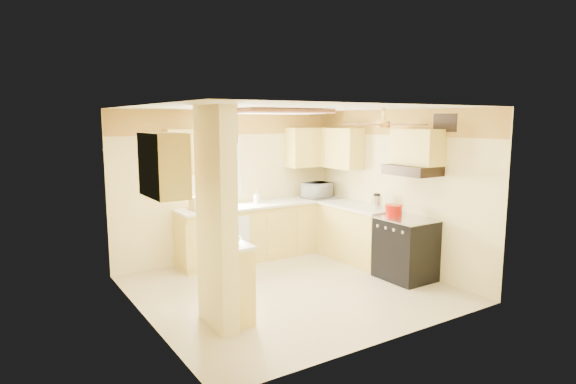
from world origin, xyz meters
TOP-DOWN VIEW (x-y plane):
  - floor at (0.00, 0.00)m, footprint 4.00×4.00m
  - ceiling at (0.00, 0.00)m, footprint 4.00×4.00m
  - wall_back at (0.00, 1.90)m, footprint 4.00×0.00m
  - wall_front at (0.00, -1.90)m, footprint 4.00×0.00m
  - wall_left at (-2.00, 0.00)m, footprint 0.00×3.80m
  - wall_right at (2.00, 0.00)m, footprint 0.00×3.80m
  - wallpaper_border at (0.00, 1.88)m, footprint 4.00×0.02m
  - partition_column at (-1.35, -0.55)m, footprint 0.20×0.70m
  - partition_ledge at (-1.13, -0.55)m, footprint 0.25×0.55m
  - ledge_top at (-1.13, -0.55)m, footprint 0.28×0.58m
  - lower_cabinets_back at (0.50, 1.60)m, footprint 3.00×0.60m
  - lower_cabinets_right at (1.70, 0.60)m, footprint 0.60×1.40m
  - countertop_back at (0.50, 1.59)m, footprint 3.04×0.64m
  - countertop_right at (1.69, 0.60)m, footprint 0.64×1.44m
  - dishwasher_panel at (-0.25, 1.29)m, footprint 0.58×0.02m
  - window at (-0.25, 1.89)m, footprint 0.92×0.02m
  - upper_cab_back_left at (-0.85, 1.72)m, footprint 0.60×0.35m
  - upper_cab_back_right at (1.55, 1.72)m, footprint 0.90×0.35m
  - upper_cab_right at (1.82, 1.25)m, footprint 0.35×1.00m
  - upper_cab_left_wall at (-1.82, -0.25)m, footprint 0.35×0.75m
  - upper_cab_over_stove at (1.82, -0.55)m, footprint 0.35×0.76m
  - stove at (1.67, -0.55)m, footprint 0.68×0.77m
  - range_hood at (1.74, -0.55)m, footprint 0.50×0.76m
  - poster_menu at (-1.24, -0.55)m, footprint 0.02×0.42m
  - poster_nashville at (-1.24, -0.55)m, footprint 0.02×0.42m
  - ceiling_light_panel at (0.10, 0.50)m, footprint 1.35×0.95m
  - ceiling_fan at (1.00, -0.70)m, footprint 1.15×1.15m
  - vent_grate at (1.98, -0.90)m, footprint 0.02×0.40m
  - microwave at (1.59, 1.57)m, footprint 0.54×0.40m
  - bowl at (-1.16, -0.51)m, footprint 0.29×0.29m
  - dutch_oven at (1.61, -0.34)m, footprint 0.27×0.27m
  - kettle at (1.75, 0.18)m, footprint 0.16×0.16m
  - dish_rack at (-0.63, 1.63)m, footprint 0.38×0.29m
  - utensil_crock at (0.40, 1.67)m, footprint 0.11×0.11m

SIDE VIEW (x-z plane):
  - floor at x=0.00m, z-range 0.00..0.00m
  - dishwasher_panel at x=-0.25m, z-range 0.03..0.83m
  - partition_ledge at x=-1.13m, z-range 0.00..0.90m
  - lower_cabinets_back at x=0.50m, z-range 0.00..0.90m
  - lower_cabinets_right at x=1.70m, z-range 0.00..0.90m
  - stove at x=1.67m, z-range 0.00..0.92m
  - ledge_top at x=-1.13m, z-range 0.90..0.94m
  - countertop_back at x=0.50m, z-range 0.90..0.94m
  - countertop_right at x=1.69m, z-range 0.90..0.94m
  - bowl at x=-1.16m, z-range 0.94..1.00m
  - dutch_oven at x=1.61m, z-range 0.92..1.09m
  - utensil_crock at x=0.40m, z-range 0.90..1.13m
  - dish_rack at x=-0.63m, z-range 0.91..1.12m
  - kettle at x=1.75m, z-range 0.93..1.18m
  - microwave at x=1.59m, z-range 0.94..1.22m
  - poster_nashville at x=-1.24m, z-range 0.92..1.48m
  - wall_back at x=0.00m, z-range -0.75..3.25m
  - wall_front at x=0.00m, z-range -0.75..3.25m
  - wall_left at x=-2.00m, z-range -0.65..3.15m
  - wall_right at x=2.00m, z-range -0.65..3.15m
  - partition_column at x=-1.35m, z-range 0.00..2.50m
  - window at x=-0.25m, z-range 1.04..2.06m
  - range_hood at x=1.74m, z-range 1.55..1.69m
  - upper_cab_back_left at x=-0.85m, z-range 1.50..2.20m
  - upper_cab_back_right at x=1.55m, z-range 1.50..2.20m
  - upper_cab_right at x=1.82m, z-range 1.50..2.20m
  - upper_cab_left_wall at x=-1.82m, z-range 1.50..2.20m
  - poster_menu at x=-1.24m, z-range 1.57..2.14m
  - upper_cab_over_stove at x=1.82m, z-range 1.69..2.21m
  - ceiling_fan at x=1.00m, z-range 2.16..2.42m
  - wallpaper_border at x=0.00m, z-range 2.10..2.50m
  - vent_grate at x=1.98m, z-range 2.17..2.42m
  - ceiling_light_panel at x=0.10m, z-range 2.42..2.49m
  - ceiling at x=0.00m, z-range 2.50..2.50m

